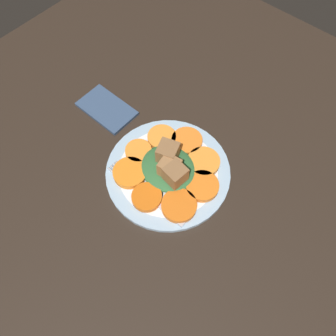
% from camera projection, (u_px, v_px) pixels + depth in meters
% --- Properties ---
extents(table_slab, '(1.20, 1.20, 0.02)m').
position_uv_depth(table_slab, '(168.00, 175.00, 0.68)').
color(table_slab, black).
rests_on(table_slab, ground).
extents(plate, '(0.25, 0.25, 0.01)m').
position_uv_depth(plate, '(168.00, 172.00, 0.67)').
color(plate, '#99B7D1').
rests_on(plate, table_slab).
extents(carrot_slice_0, '(0.06, 0.06, 0.01)m').
position_uv_depth(carrot_slice_0, '(162.00, 138.00, 0.70)').
color(carrot_slice_0, orange).
rests_on(carrot_slice_0, plate).
extents(carrot_slice_1, '(0.06, 0.06, 0.01)m').
position_uv_depth(carrot_slice_1, '(139.00, 151.00, 0.68)').
color(carrot_slice_1, orange).
rests_on(carrot_slice_1, plate).
extents(carrot_slice_2, '(0.07, 0.07, 0.01)m').
position_uv_depth(carrot_slice_2, '(130.00, 173.00, 0.66)').
color(carrot_slice_2, orange).
rests_on(carrot_slice_2, plate).
extents(carrot_slice_3, '(0.06, 0.06, 0.01)m').
position_uv_depth(carrot_slice_3, '(147.00, 197.00, 0.63)').
color(carrot_slice_3, '#D45F12').
rests_on(carrot_slice_3, plate).
extents(carrot_slice_4, '(0.07, 0.07, 0.01)m').
position_uv_depth(carrot_slice_4, '(179.00, 206.00, 0.62)').
color(carrot_slice_4, orange).
rests_on(carrot_slice_4, plate).
extents(carrot_slice_5, '(0.07, 0.07, 0.01)m').
position_uv_depth(carrot_slice_5, '(202.00, 186.00, 0.64)').
color(carrot_slice_5, orange).
rests_on(carrot_slice_5, plate).
extents(carrot_slice_6, '(0.07, 0.07, 0.01)m').
position_uv_depth(carrot_slice_6, '(204.00, 162.00, 0.67)').
color(carrot_slice_6, orange).
rests_on(carrot_slice_6, plate).
extents(carrot_slice_7, '(0.07, 0.07, 0.01)m').
position_uv_depth(carrot_slice_7, '(187.00, 141.00, 0.69)').
color(carrot_slice_7, orange).
rests_on(carrot_slice_7, plate).
extents(center_pile, '(0.12, 0.10, 0.06)m').
position_uv_depth(center_pile, '(169.00, 166.00, 0.65)').
color(center_pile, '#2D6033').
rests_on(center_pile, plate).
extents(fork, '(0.19, 0.02, 0.00)m').
position_uv_depth(fork, '(144.00, 192.00, 0.64)').
color(fork, '#B2B2B7').
rests_on(fork, plate).
extents(napkin, '(0.13, 0.08, 0.01)m').
position_uv_depth(napkin, '(107.00, 109.00, 0.75)').
color(napkin, '#334766').
rests_on(napkin, table_slab).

